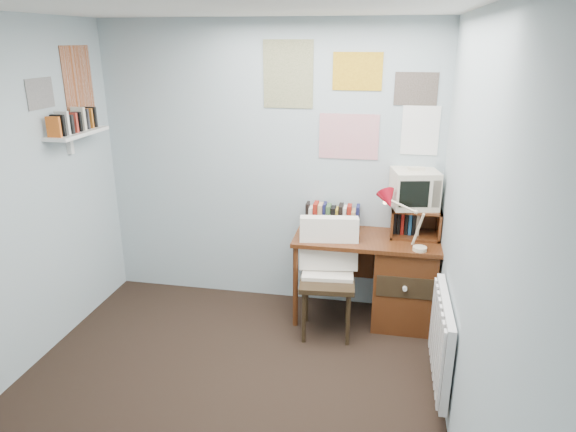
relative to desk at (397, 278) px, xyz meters
name	(u,v)px	position (x,y,z in m)	size (l,w,h in m)	color
ground	(210,418)	(-1.17, -1.48, -0.41)	(3.50, 3.50, 0.00)	black
back_wall	(268,168)	(-1.17, 0.27, 0.84)	(3.00, 0.02, 2.50)	#A5B4BD
right_wall	(475,259)	(0.33, -1.48, 0.84)	(0.02, 3.50, 2.50)	#A5B4BD
ceiling	(184,1)	(-1.17, -1.48, 2.09)	(3.00, 3.50, 0.02)	white
desk	(397,278)	(0.00, 0.00, 0.00)	(1.20, 0.55, 0.76)	#552A13
desk_chair	(327,282)	(-0.56, -0.30, 0.06)	(0.48, 0.46, 0.93)	black
desk_lamp	(422,227)	(0.15, -0.21, 0.55)	(0.28, 0.24, 0.40)	#AD0B1C
tv_riser	(415,222)	(0.12, 0.11, 0.48)	(0.40, 0.30, 0.25)	#552A13
crt_tv	(414,187)	(0.09, 0.13, 0.77)	(0.36, 0.33, 0.34)	beige
book_row	(340,216)	(-0.51, 0.18, 0.46)	(0.60, 0.14, 0.22)	#552A13
radiator	(442,340)	(0.29, -0.93, 0.01)	(0.09, 0.80, 0.60)	white
wall_shelf	(77,133)	(-2.57, -0.38, 1.21)	(0.20, 0.62, 0.24)	white
posters_back	(350,100)	(-0.47, 0.26, 1.44)	(1.20, 0.01, 0.90)	white
posters_left	(60,84)	(-2.67, -0.38, 1.59)	(0.01, 0.70, 0.60)	white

